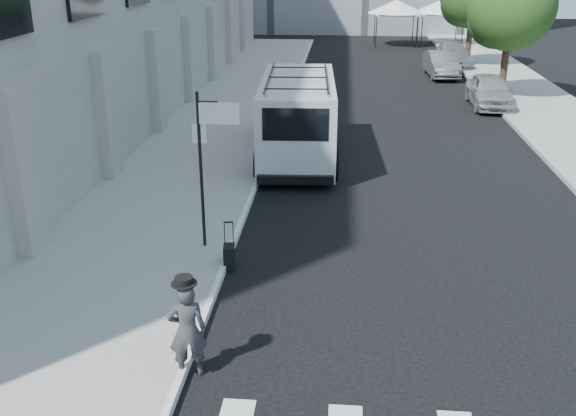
% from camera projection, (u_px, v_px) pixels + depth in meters
% --- Properties ---
extents(ground, '(120.00, 120.00, 0.00)m').
position_uv_depth(ground, '(312.00, 334.00, 11.43)').
color(ground, black).
rests_on(ground, ground).
extents(sidewalk_left, '(4.50, 48.00, 0.15)m').
position_uv_depth(sidewalk_left, '(229.00, 114.00, 26.54)').
color(sidewalk_left, gray).
rests_on(sidewalk_left, ground).
extents(sidewalk_right, '(4.00, 56.00, 0.15)m').
position_uv_depth(sidewalk_right, '(532.00, 100.00, 29.19)').
color(sidewalk_right, gray).
rests_on(sidewalk_right, ground).
extents(sign_pole, '(1.03, 0.07, 3.50)m').
position_uv_depth(sign_pole, '(210.00, 139.00, 13.59)').
color(sign_pole, black).
rests_on(sign_pole, sidewalk_left).
extents(tree_near, '(3.80, 3.83, 6.03)m').
position_uv_depth(tree_near, '(508.00, 10.00, 28.00)').
color(tree_near, black).
rests_on(tree_near, ground).
extents(tent_left, '(4.00, 4.00, 3.20)m').
position_uv_depth(tent_left, '(396.00, 7.00, 45.25)').
color(tent_left, black).
rests_on(tent_left, ground).
extents(tent_right, '(4.00, 4.00, 3.20)m').
position_uv_depth(tent_right, '(441.00, 7.00, 45.46)').
color(tent_right, black).
rests_on(tent_right, ground).
extents(businessman, '(0.69, 0.54, 1.65)m').
position_uv_depth(businessman, '(187.00, 331.00, 10.03)').
color(businessman, '#343437').
rests_on(businessman, ground).
extents(suitcase, '(0.27, 0.39, 1.03)m').
position_uv_depth(suitcase, '(229.00, 257.00, 13.70)').
color(suitcase, black).
rests_on(suitcase, ground).
extents(cargo_van, '(2.74, 7.08, 2.60)m').
position_uv_depth(cargo_van, '(298.00, 117.00, 20.84)').
color(cargo_van, silver).
rests_on(cargo_van, ground).
extents(parked_car_a, '(1.73, 4.17, 1.41)m').
position_uv_depth(parked_car_a, '(490.00, 91.00, 27.93)').
color(parked_car_a, '#9EA0A6').
rests_on(parked_car_a, ground).
extents(parked_car_b, '(1.63, 4.12, 1.33)m').
position_uv_depth(parked_car_b, '(441.00, 64.00, 34.68)').
color(parked_car_b, '#505257').
rests_on(parked_car_b, ground).
extents(parked_car_c, '(2.03, 4.71, 1.35)m').
position_uv_depth(parked_car_c, '(453.00, 55.00, 37.64)').
color(parked_car_c, gray).
rests_on(parked_car_c, ground).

